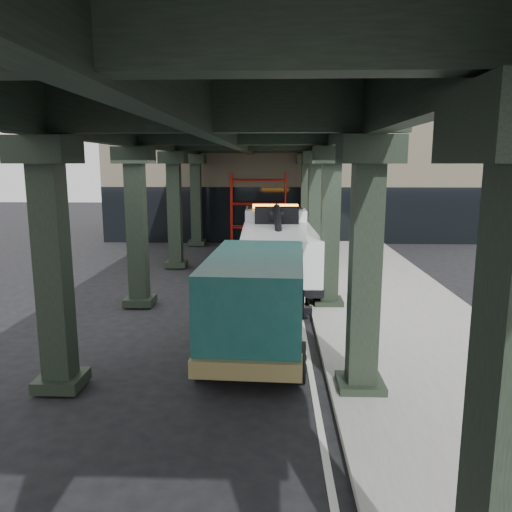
# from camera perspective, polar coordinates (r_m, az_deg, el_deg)

# --- Properties ---
(ground) EXTENTS (90.00, 90.00, 0.00)m
(ground) POSITION_cam_1_polar(r_m,az_deg,el_deg) (14.07, -1.61, -8.15)
(ground) COLOR black
(ground) RESTS_ON ground
(sidewalk) EXTENTS (5.00, 40.00, 0.15)m
(sidewalk) POSITION_cam_1_polar(r_m,az_deg,el_deg) (16.33, 14.89, -5.57)
(sidewalk) COLOR gray
(sidewalk) RESTS_ON ground
(lane_stripe) EXTENTS (0.12, 38.00, 0.01)m
(lane_stripe) POSITION_cam_1_polar(r_m,az_deg,el_deg) (15.97, 4.98, -5.88)
(lane_stripe) COLOR silver
(lane_stripe) RESTS_ON ground
(viaduct) EXTENTS (7.40, 32.00, 6.40)m
(viaduct) POSITION_cam_1_polar(r_m,az_deg,el_deg) (15.38, -2.77, 14.08)
(viaduct) COLOR black
(viaduct) RESTS_ON ground
(building) EXTENTS (22.00, 10.00, 8.00)m
(building) POSITION_cam_1_polar(r_m,az_deg,el_deg) (33.32, 4.07, 9.63)
(building) COLOR #C6B793
(building) RESTS_ON ground
(scaffolding) EXTENTS (3.08, 0.88, 4.00)m
(scaffolding) POSITION_cam_1_polar(r_m,az_deg,el_deg) (28.06, 0.28, 5.62)
(scaffolding) COLOR red
(scaffolding) RESTS_ON ground
(tow_truck) EXTENTS (2.92, 9.10, 2.96)m
(tow_truck) POSITION_cam_1_polar(r_m,az_deg,el_deg) (19.43, 2.37, 1.45)
(tow_truck) COLOR black
(tow_truck) RESTS_ON ground
(towed_van) EXTENTS (2.63, 6.01, 2.39)m
(towed_van) POSITION_cam_1_polar(r_m,az_deg,el_deg) (12.19, 0.14, -4.76)
(towed_van) COLOR #134743
(towed_van) RESTS_ON ground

